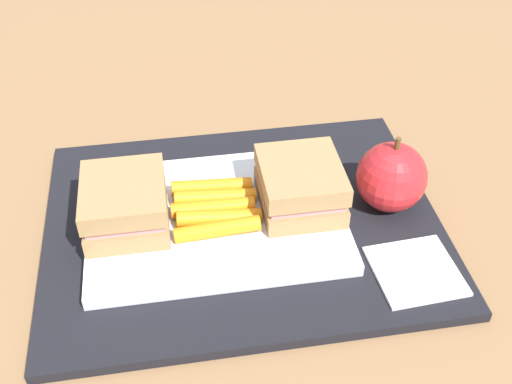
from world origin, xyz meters
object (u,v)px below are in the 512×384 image
Objects in this scene: sandwich_half_left at (125,204)px; carrot_sticks_bundle at (215,207)px; sandwich_half_right at (300,186)px; food_tray at (216,218)px; apple at (391,175)px; paper_napkin at (416,271)px.

carrot_sticks_bundle is (0.08, 0.00, -0.02)m from sandwich_half_left.
sandwich_half_right is at bearing 0.00° from sandwich_half_left.
sandwich_half_left is at bearing -179.81° from carrot_sticks_bundle.
sandwich_half_right is at bearing 0.00° from food_tray.
sandwich_half_left is 1.01× the size of carrot_sticks_bundle.
apple is (0.09, 0.00, -0.00)m from sandwich_half_right.
food_tray is 0.17m from apple.
apple reaches higher than carrot_sticks_bundle.
carrot_sticks_bundle is 0.16m from apple.
apple reaches higher than sandwich_half_right.
food_tray is at bearing -179.19° from apple.
sandwich_half_left is at bearing 180.00° from sandwich_half_right.
paper_napkin is (0.16, -0.09, -0.00)m from food_tray.
sandwich_half_left is 1.05× the size of apple.
carrot_sticks_bundle is at bearing 179.81° from sandwich_half_right.
apple reaches higher than paper_napkin.
apple is (0.16, 0.00, 0.01)m from carrot_sticks_bundle.
sandwich_half_left is at bearing 159.81° from paper_napkin.
sandwich_half_left is 0.26m from paper_napkin.
sandwich_half_right is at bearing 133.13° from paper_napkin.
sandwich_half_left is 0.08m from carrot_sticks_bundle.
food_tray is at bearing 151.32° from paper_napkin.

